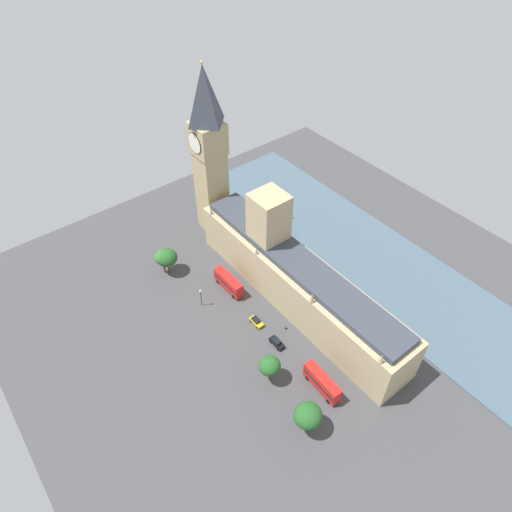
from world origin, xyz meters
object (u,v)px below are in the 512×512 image
at_px(car_black_leading, 277,342).
at_px(plane_tree_under_trees, 167,258).
at_px(plane_tree_trailing, 270,366).
at_px(clock_tower, 209,151).
at_px(plane_tree_midblock, 308,416).
at_px(double_decker_bus_by_river_gate, 228,282).
at_px(plane_tree_kerbside, 162,258).
at_px(street_lamp_corner, 201,295).
at_px(parliament_building, 294,276).
at_px(double_decker_bus_near_tower, 322,382).
at_px(pedestrian_opposite_hall, 285,327).
at_px(car_yellow_cab_far_end, 256,321).

xyz_separation_m(car_black_leading, plane_tree_under_trees, (8.18, -39.10, 4.84)).
relative_size(car_black_leading, plane_tree_trailing, 0.56).
relative_size(clock_tower, plane_tree_midblock, 6.27).
distance_m(clock_tower, double_decker_bus_by_river_gate, 37.80).
bearing_deg(double_decker_bus_by_river_gate, clock_tower, -117.57).
relative_size(plane_tree_kerbside, street_lamp_corner, 1.31).
bearing_deg(double_decker_bus_by_river_gate, parliament_building, 130.70).
relative_size(parliament_building, street_lamp_corner, 11.69).
xyz_separation_m(double_decker_bus_near_tower, pedestrian_opposite_hall, (-4.66, -18.25, -1.94)).
relative_size(plane_tree_kerbside, plane_tree_midblock, 0.94).
height_order(pedestrian_opposite_hall, plane_tree_trailing, plane_tree_trailing).
bearing_deg(double_decker_bus_by_river_gate, pedestrian_opposite_hall, 97.94).
bearing_deg(car_yellow_cab_far_end, plane_tree_trailing, 61.60).
distance_m(clock_tower, plane_tree_kerbside, 33.13).
distance_m(car_black_leading, pedestrian_opposite_hall, 5.49).
height_order(pedestrian_opposite_hall, street_lamp_corner, street_lamp_corner).
height_order(clock_tower, car_yellow_cab_far_end, clock_tower).
bearing_deg(double_decker_bus_near_tower, plane_tree_trailing, -47.45).
xyz_separation_m(parliament_building, plane_tree_under_trees, (21.85, -29.57, -2.60)).
height_order(plane_tree_kerbside, street_lamp_corner, plane_tree_kerbside).
xyz_separation_m(clock_tower, car_black_leading, (14.37, 48.54, -26.49)).
xyz_separation_m(plane_tree_trailing, plane_tree_midblock, (1.46, 14.45, 0.21)).
distance_m(plane_tree_kerbside, plane_tree_midblock, 60.61).
bearing_deg(double_decker_bus_near_tower, plane_tree_midblock, 30.48).
bearing_deg(plane_tree_midblock, parliament_building, -126.86).
relative_size(clock_tower, plane_tree_under_trees, 6.39).
xyz_separation_m(plane_tree_under_trees, plane_tree_kerbside, (1.10, -0.61, 0.19)).
bearing_deg(plane_tree_trailing, car_black_leading, -140.01).
relative_size(plane_tree_under_trees, street_lamp_corner, 1.37).
height_order(plane_tree_midblock, street_lamp_corner, plane_tree_midblock).
bearing_deg(car_yellow_cab_far_end, plane_tree_kerbside, -74.15).
relative_size(plane_tree_under_trees, plane_tree_midblock, 0.98).
bearing_deg(plane_tree_under_trees, double_decker_bus_near_tower, 98.75).
relative_size(double_decker_bus_by_river_gate, plane_tree_midblock, 1.25).
height_order(parliament_building, pedestrian_opposite_hall, parliament_building).
relative_size(double_decker_bus_near_tower, pedestrian_opposite_hall, 6.83).
height_order(clock_tower, plane_tree_kerbside, clock_tower).
height_order(car_yellow_cab_far_end, plane_tree_midblock, plane_tree_midblock).
height_order(car_black_leading, plane_tree_midblock, plane_tree_midblock).
bearing_deg(street_lamp_corner, plane_tree_kerbside, -84.65).
bearing_deg(clock_tower, pedestrian_opposite_hall, 78.45).
bearing_deg(double_decker_bus_by_river_gate, plane_tree_under_trees, -59.82).
relative_size(clock_tower, street_lamp_corner, 8.78).
bearing_deg(plane_tree_trailing, car_yellow_cab_far_end, -117.60).
relative_size(clock_tower, car_yellow_cab_far_end, 12.75).
distance_m(parliament_building, plane_tree_under_trees, 36.86).
relative_size(car_yellow_cab_far_end, street_lamp_corner, 0.69).
xyz_separation_m(clock_tower, car_yellow_cab_far_end, (14.28, 40.14, -26.50)).
xyz_separation_m(double_decker_bus_by_river_gate, plane_tree_kerbside, (10.93, -16.76, 3.28)).
bearing_deg(double_decker_bus_by_river_gate, street_lamp_corner, 1.31).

